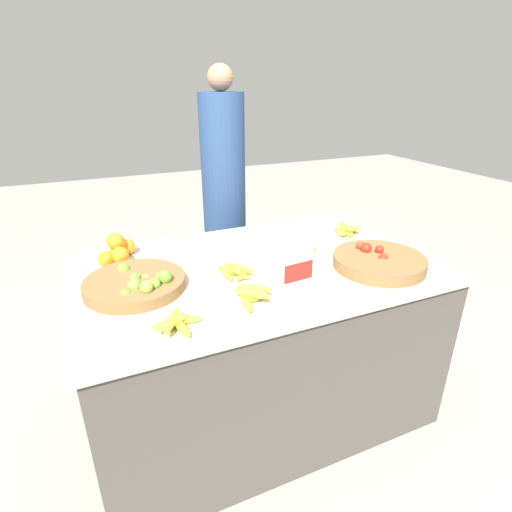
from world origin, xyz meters
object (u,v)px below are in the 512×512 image
(lime_bowl, at_px, (136,284))
(price_sign, at_px, (299,272))
(tomato_basket, at_px, (379,261))
(vendor_person, at_px, (225,211))
(metal_bowl, at_px, (279,247))

(lime_bowl, xyz_separation_m, price_sign, (0.64, -0.19, 0.01))
(tomato_basket, bearing_deg, vendor_person, 106.95)
(metal_bowl, distance_m, vendor_person, 0.82)
(price_sign, distance_m, vendor_person, 1.11)
(metal_bowl, height_order, vendor_person, vendor_person)
(metal_bowl, relative_size, vendor_person, 0.22)
(tomato_basket, bearing_deg, metal_bowl, 138.63)
(tomato_basket, relative_size, metal_bowl, 1.14)
(vendor_person, bearing_deg, tomato_basket, -73.05)
(lime_bowl, xyz_separation_m, vendor_person, (0.70, 0.91, -0.04))
(vendor_person, bearing_deg, metal_bowl, -90.42)
(price_sign, height_order, vendor_person, vendor_person)
(price_sign, bearing_deg, tomato_basket, -8.86)
(lime_bowl, xyz_separation_m, tomato_basket, (1.05, -0.22, 0.00))
(tomato_basket, distance_m, metal_bowl, 0.47)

